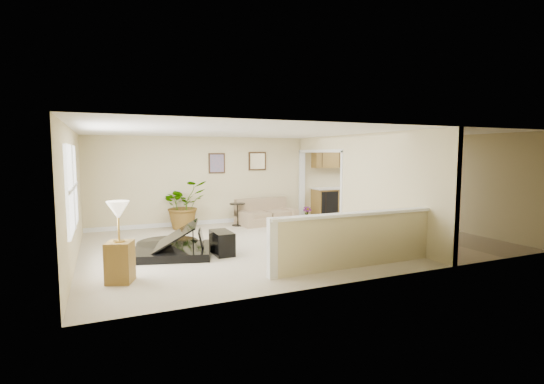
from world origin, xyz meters
name	(u,v)px	position (x,y,z in m)	size (l,w,h in m)	color
floor	(292,241)	(0.00, 0.00, 0.00)	(9.00, 9.00, 0.00)	#BFB194
back_wall	(248,180)	(0.00, 3.00, 1.25)	(9.00, 0.04, 2.50)	#CCBD8B
front_wall	(376,203)	(0.00, -3.00, 1.25)	(9.00, 0.04, 2.50)	#CCBD8B
left_wall	(73,196)	(-4.50, 0.00, 1.25)	(0.04, 6.00, 2.50)	#CCBD8B
right_wall	(439,182)	(4.50, 0.00, 1.25)	(0.04, 6.00, 2.50)	#CCBD8B
ceiling	(293,133)	(0.00, 0.00, 2.50)	(9.00, 6.00, 0.04)	white
kitchen_vinyl	(399,231)	(3.15, 0.00, 0.00)	(2.70, 6.00, 0.01)	gray
interior_partition	(352,186)	(1.80, 0.25, 1.22)	(0.18, 5.99, 2.50)	#CCBD8B
pony_half_wall	(353,239)	(0.08, -2.30, 0.52)	(3.42, 0.22, 1.00)	#CCBD8B
left_window	(71,188)	(-4.49, -0.50, 1.45)	(0.05, 2.15, 1.45)	white
wall_art_left	(217,163)	(-0.95, 2.97, 1.75)	(0.48, 0.04, 0.58)	#352313
wall_mirror	(257,161)	(0.30, 2.97, 1.80)	(0.55, 0.04, 0.55)	#352313
kitchen_cabinets	(343,189)	(3.19, 2.73, 0.87)	(2.36, 0.65, 2.33)	olive
piano	(169,225)	(-2.80, -0.03, 0.60)	(2.04, 2.04, 1.43)	black
piano_bench	(222,243)	(-1.82, -0.47, 0.23)	(0.35, 0.70, 0.47)	black
loveseat	(266,211)	(0.34, 2.41, 0.36)	(1.75, 1.11, 0.95)	tan
accent_table	(237,211)	(-0.53, 2.40, 0.41)	(0.44, 0.44, 0.63)	black
palm_plant	(184,205)	(-1.99, 2.59, 0.64)	(1.44, 1.35, 1.31)	black
small_plant	(307,216)	(1.45, 1.95, 0.21)	(0.33, 0.33, 0.49)	black
lamp_stand	(119,248)	(-3.79, -1.53, 0.55)	(0.49, 0.49, 1.30)	olive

